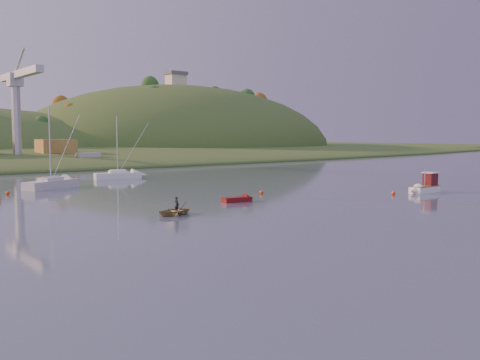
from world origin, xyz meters
TOP-DOWN VIEW (x-y plane):
  - hill_right at (95.00, 195.00)m, footprint 150.00×130.00m
  - hilltop_house at (95.00, 195.00)m, footprint 9.00×7.00m
  - wharf at (5.00, 122.00)m, footprint 42.00×16.00m
  - shed_east at (13.00, 124.00)m, footprint 9.00×7.00m
  - dock_crane at (2.00, 118.39)m, footprint 3.20×28.00m
  - fishing_boat at (24.44, 22.84)m, footprint 5.52×1.76m
  - sailboat_near at (-11.45, 59.08)m, footprint 8.69×5.96m
  - sailboat_far at (3.43, 68.56)m, footprint 8.08×3.87m
  - canoe at (-10.96, 26.72)m, footprint 3.87×3.02m
  - paddler at (-10.96, 26.72)m, footprint 0.43×0.59m
  - red_tender at (0.32, 30.68)m, footprint 4.08×1.94m
  - work_vessel at (15.00, 108.00)m, footprint 12.80×4.74m
  - buoy_0 at (19.37, 23.81)m, footprint 0.50×0.50m
  - buoy_1 at (7.07, 35.04)m, footprint 0.50×0.50m
  - buoy_3 at (-18.53, 54.61)m, footprint 0.50×0.50m

SIDE VIEW (x-z plane):
  - hill_right at x=95.00m, z-range -30.00..30.00m
  - buoy_0 at x=19.37m, z-range 0.00..0.50m
  - buoy_1 at x=7.07m, z-range 0.00..0.50m
  - buoy_3 at x=-18.53m, z-range 0.00..0.50m
  - red_tender at x=0.32m, z-range -0.39..0.95m
  - canoe at x=-10.96m, z-range 0.00..0.73m
  - sailboat_far at x=3.43m, z-range -4.68..6.10m
  - paddler at x=-10.96m, z-range 0.00..1.48m
  - sailboat_near at x=-11.45m, z-range -5.10..6.61m
  - fishing_boat at x=24.44m, z-range -0.98..2.54m
  - work_vessel at x=15.00m, z-range -0.47..2.80m
  - wharf at x=5.00m, z-range 0.00..2.40m
  - shed_east at x=13.00m, z-range 2.40..6.40m
  - dock_crane at x=2.00m, z-range 7.02..27.32m
  - hilltop_house at x=95.00m, z-range 30.18..36.63m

